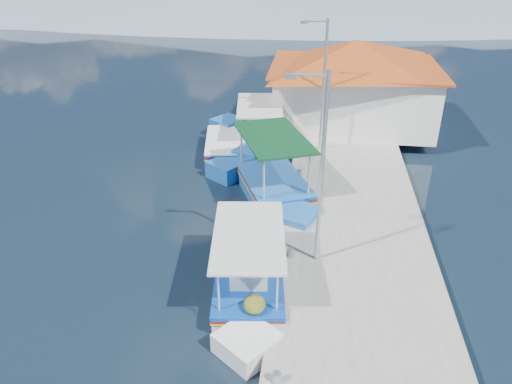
# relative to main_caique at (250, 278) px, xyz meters

# --- Properties ---
(ground) EXTENTS (160.00, 160.00, 0.00)m
(ground) POSITION_rel_main_caique_xyz_m (-2.64, -0.83, -0.44)
(ground) COLOR black
(ground) RESTS_ON ground
(quay) EXTENTS (5.00, 44.00, 0.50)m
(quay) POSITION_rel_main_caique_xyz_m (3.26, 5.17, -0.19)
(quay) COLOR #A2A098
(quay) RESTS_ON ground
(bollards) EXTENTS (0.20, 17.20, 0.30)m
(bollards) POSITION_rel_main_caique_xyz_m (1.16, 4.42, 0.21)
(bollards) COLOR #A5A8AD
(bollards) RESTS_ON quay
(main_caique) EXTENTS (2.54, 6.88, 2.28)m
(main_caique) POSITION_rel_main_caique_xyz_m (0.00, 0.00, 0.00)
(main_caique) COLOR white
(main_caique) RESTS_ON ground
(caique_green_canopy) EXTENTS (4.16, 7.10, 2.87)m
(caique_green_canopy) POSITION_rel_main_caique_xyz_m (0.12, 6.34, -0.01)
(caique_green_canopy) COLOR #1D5DAE
(caique_green_canopy) RESTS_ON ground
(caique_blue_hull) EXTENTS (2.82, 6.94, 1.25)m
(caique_blue_hull) POSITION_rel_main_caique_xyz_m (-2.46, 10.19, -0.10)
(caique_blue_hull) COLOR #1D5DAE
(caique_blue_hull) RESTS_ON ground
(caique_far) EXTENTS (2.70, 7.16, 2.53)m
(caique_far) POSITION_rel_main_caique_xyz_m (-1.05, 11.19, 0.03)
(caique_far) COLOR white
(caique_far) RESTS_ON ground
(harbor_building) EXTENTS (10.49, 10.49, 4.40)m
(harbor_building) POSITION_rel_main_caique_xyz_m (3.56, 14.17, 2.34)
(harbor_building) COLOR silver
(harbor_building) RESTS_ON quay
(lamp_post_near) EXTENTS (1.21, 0.14, 6.00)m
(lamp_post_near) POSITION_rel_main_caique_xyz_m (1.87, 1.17, 3.41)
(lamp_post_near) COLOR #A5A8AD
(lamp_post_near) RESTS_ON quay
(lamp_post_far) EXTENTS (1.21, 0.14, 6.00)m
(lamp_post_far) POSITION_rel_main_caique_xyz_m (1.87, 10.17, 3.41)
(lamp_post_far) COLOR #A5A8AD
(lamp_post_far) RESTS_ON quay
(mountain_ridge) EXTENTS (171.40, 96.00, 5.50)m
(mountain_ridge) POSITION_rel_main_caique_xyz_m (3.90, 55.17, 1.60)
(mountain_ridge) COLOR slate
(mountain_ridge) RESTS_ON ground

